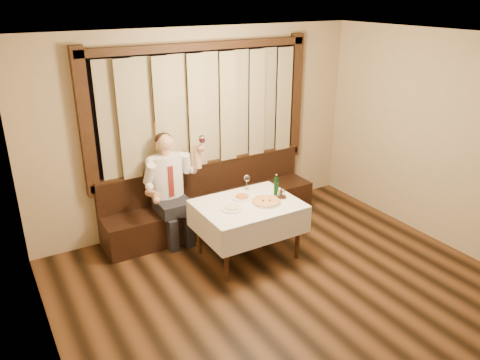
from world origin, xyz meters
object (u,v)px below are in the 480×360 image
seated_man (170,181)px  banquette (212,205)px  cruet_caddy (281,195)px  dining_table (248,211)px  pasta_red (242,195)px  pasta_cream (232,206)px  pizza (266,202)px  green_bottle (276,186)px

seated_man → banquette: bearing=7.9°
cruet_caddy → seated_man: bearing=157.3°
dining_table → pasta_red: 0.23m
pasta_cream → banquette: bearing=76.2°
pizza → dining_table: bearing=152.2°
green_bottle → pasta_red: bearing=161.6°
green_bottle → seated_man: bearing=140.9°
seated_man → green_bottle: bearing=-39.1°
cruet_caddy → seated_man: size_ratio=0.09×
pasta_red → cruet_caddy: bearing=-32.2°
pasta_red → seated_man: 1.02m
pasta_red → seated_man: size_ratio=0.18×
dining_table → pasta_cream: (-0.26, -0.05, 0.14)m
pasta_red → cruet_caddy: cruet_caddy is taller
dining_table → pizza: (0.20, -0.11, 0.12)m
dining_table → cruet_caddy: 0.47m
banquette → dining_table: (0.00, -1.02, 0.34)m
pizza → pasta_red: pasta_red is taller
banquette → green_bottle: size_ratio=11.03×
green_bottle → cruet_caddy: bearing=-93.0°
pasta_cream → pasta_red: bearing=38.8°
dining_table → banquette: bearing=90.0°
pizza → cruet_caddy: (0.24, 0.01, 0.03)m
pasta_cream → green_bottle: (0.71, 0.08, 0.09)m
dining_table → pasta_red: bearing=85.5°
dining_table → green_bottle: 0.50m
banquette → pasta_red: bearing=-89.1°
cruet_caddy → seated_man: 1.51m
banquette → seated_man: seated_man is taller
pasta_red → green_bottle: bearing=-18.4°
pasta_red → pasta_cream: pasta_red is taller
pasta_cream → cruet_caddy: (0.70, -0.05, 0.01)m
banquette → pizza: size_ratio=8.43×
pasta_cream → pizza: bearing=-7.2°
seated_man → pasta_cream: bearing=-67.9°
pasta_red → pasta_cream: 0.36m
pasta_cream → green_bottle: bearing=6.3°
pizza → green_bottle: green_bottle is taller
banquette → green_bottle: bearing=-65.8°
pasta_red → pizza: bearing=-56.2°
pizza → green_bottle: bearing=29.4°
pizza → pasta_cream: pasta_cream is taller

